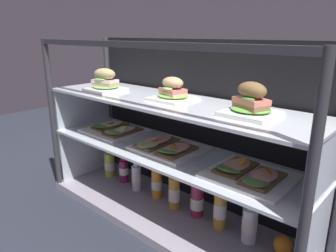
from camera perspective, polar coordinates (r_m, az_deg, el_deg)
The scene contains 22 objects.
ground_plane at distance 1.77m, azimuth 0.00°, elevation -16.72°, with size 6.00×6.00×0.02m, color #272B37.
case_base_deck at distance 1.75m, azimuth 0.00°, elevation -15.86°, with size 1.53×0.46×0.04m, color #A199A7.
case_frame at distance 1.64m, azimuth 3.11°, elevation 0.68°, with size 1.53×0.46×0.93m.
riser_lower_tier at distance 1.66m, azimuth 0.00°, elevation -10.33°, with size 1.46×0.39×0.34m.
shelf_lower_glass at distance 1.59m, azimuth 0.00°, elevation -4.70°, with size 1.48×0.41×0.01m, color silver.
riser_upper_tier at distance 1.55m, azimuth 0.00°, elevation -0.24°, with size 1.46×0.39×0.24m.
shelf_upper_glass at distance 1.51m, azimuth 0.00°, elevation 4.44°, with size 1.48×0.41×0.01m, color silver.
plated_roll_sandwich_mid_right at distance 1.79m, azimuth -11.40°, elevation 7.82°, with size 0.19×0.19×0.13m.
plated_roll_sandwich_far_right at distance 1.52m, azimuth 0.84°, elevation 6.35°, with size 0.20×0.20×0.11m.
plated_roll_sandwich_near_left_corner at distance 1.26m, azimuth 14.96°, elevation 4.05°, with size 0.20×0.20×0.13m.
open_sandwich_tray_far_left at distance 1.90m, azimuth -9.73°, elevation -0.61°, with size 0.34×0.30×0.05m.
open_sandwich_tray_right_of_center at distance 1.58m, azimuth -0.22°, elevation -3.80°, with size 0.34×0.30×0.06m.
open_sandwich_tray_near_right_corner at distance 1.34m, azimuth 14.50°, elevation -8.47°, with size 0.34×0.30×0.06m.
juice_bottle_near_post at distance 2.13m, azimuth -10.59°, elevation -6.71°, with size 0.07×0.07×0.22m.
juice_bottle_front_fourth at distance 2.03m, azimuth -8.06°, elevation -7.86°, with size 0.06×0.06×0.20m.
juice_bottle_front_second at distance 1.93m, azimuth -5.78°, elevation -9.26°, with size 0.06×0.06×0.20m.
juice_bottle_front_left_end at distance 1.83m, azimuth -2.05°, elevation -10.17°, with size 0.06×0.06×0.23m.
juice_bottle_tucked_behind at distance 1.72m, azimuth 1.24°, elevation -11.91°, with size 0.06×0.06×0.24m.
juice_bottle_back_right at distance 1.67m, azimuth 5.34°, elevation -13.02°, with size 0.07×0.07×0.24m.
juice_bottle_front_middle at distance 1.58m, azimuth 9.47°, elevation -14.79°, with size 0.06×0.06×0.24m.
juice_bottle_back_left at distance 1.53m, azimuth 14.66°, elevation -16.80°, with size 0.07×0.07×0.22m.
orange_fruit_beside_bottles at distance 1.53m, azimuth 20.25°, elevation -19.70°, with size 0.08×0.08×0.08m, color orange.
Camera 1 is at (0.99, -1.10, 0.96)m, focal length 33.46 mm.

